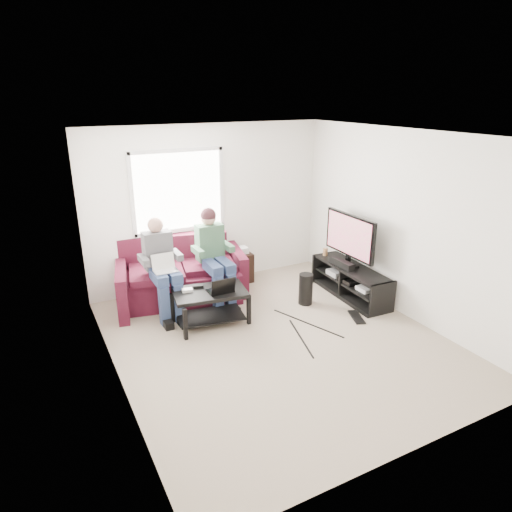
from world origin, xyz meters
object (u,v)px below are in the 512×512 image
object	(u,v)px
tv_stand	(351,283)
tv	(350,237)
end_table	(241,266)
subwoofer	(306,289)
sofa	(182,277)
coffee_table	(210,299)

from	to	relation	value
tv_stand	tv	distance (m)	0.74
end_table	subwoofer	bearing A→B (deg)	-68.91
sofa	tv_stand	xyz separation A→B (m)	(2.36, -1.17, -0.12)
subwoofer	end_table	distance (m)	1.34
coffee_table	tv	xyz separation A→B (m)	(2.28, -0.09, 0.59)
coffee_table	end_table	size ratio (longest dim) A/B	1.77
subwoofer	tv_stand	bearing A→B (deg)	-7.38
tv	sofa	bearing A→B (deg)	155.54
sofa	tv_stand	world-z (taller)	sofa
sofa	coffee_table	size ratio (longest dim) A/B	2.06
coffee_table	subwoofer	bearing A→B (deg)	-3.37
tv_stand	tv	size ratio (longest dim) A/B	1.37
subwoofer	sofa	bearing A→B (deg)	145.94
tv_stand	end_table	bearing A→B (deg)	132.89
end_table	tv_stand	bearing A→B (deg)	-47.11
coffee_table	tv_stand	size ratio (longest dim) A/B	0.71
tv	tv_stand	bearing A→B (deg)	-88.53
sofa	tv_stand	size ratio (longest dim) A/B	1.46
tv	subwoofer	size ratio (longest dim) A/B	2.29
coffee_table	tv_stand	world-z (taller)	tv_stand
sofa	coffee_table	distance (m)	0.98
sofa	subwoofer	bearing A→B (deg)	-34.06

